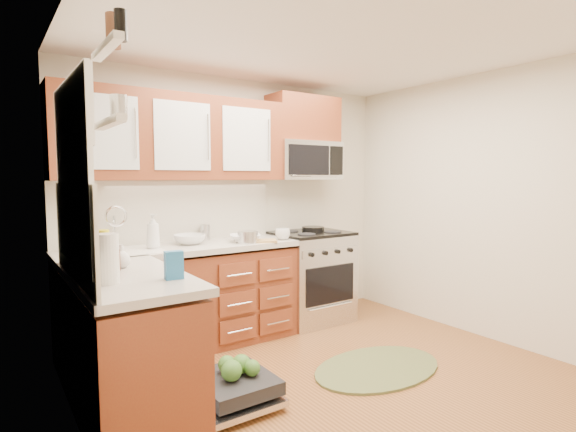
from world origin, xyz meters
TOP-DOWN VIEW (x-y plane):
  - floor at (0.00, 0.00)m, footprint 3.50×3.50m
  - ceiling at (0.00, 0.00)m, footprint 3.50×3.50m
  - wall_back at (0.00, 1.75)m, footprint 3.50×0.04m
  - wall_left at (-1.75, 0.00)m, footprint 0.04×3.50m
  - wall_right at (1.75, 0.00)m, footprint 0.04×3.50m
  - base_cabinet_back at (-0.73, 1.45)m, footprint 2.05×0.60m
  - base_cabinet_left at (-1.45, 0.52)m, footprint 0.60×1.25m
  - countertop_back at (-0.72, 1.44)m, footprint 2.07×0.64m
  - countertop_left at (-1.44, 0.53)m, footprint 0.64×1.27m
  - backsplash_back at (-0.73, 1.74)m, footprint 2.05×0.02m
  - backsplash_left at (-1.74, 0.52)m, footprint 0.02×1.25m
  - upper_cabinets at (-0.73, 1.57)m, footprint 2.05×0.35m
  - cabinet_over_mw at (0.68, 1.57)m, footprint 0.76×0.35m
  - range at (0.68, 1.43)m, footprint 0.76×0.64m
  - microwave at (0.68, 1.55)m, footprint 0.76×0.38m
  - sink at (-1.25, 1.42)m, footprint 0.62×0.50m
  - dishwasher at (-0.86, 0.30)m, footprint 0.70×0.60m
  - window at (-1.74, 0.50)m, footprint 0.03×1.05m
  - window_blind at (-1.71, 0.50)m, footprint 0.02×0.96m
  - shelf_upper at (-1.72, -0.35)m, footprint 0.04×0.40m
  - shelf_lower at (-1.72, -0.35)m, footprint 0.04×0.40m
  - rug at (0.37, 0.14)m, footprint 1.32×1.07m
  - skillet at (0.75, 1.49)m, footprint 0.32×0.32m
  - stock_pot at (-0.18, 1.25)m, footprint 0.24×0.24m
  - cutting_board at (-0.04, 1.24)m, footprint 0.32×0.27m
  - canister at (-0.42, 1.65)m, footprint 0.12×0.12m
  - paper_towel_roll at (-1.60, 0.33)m, footprint 0.17×0.17m
  - mustard_bottle at (-1.50, 0.89)m, footprint 0.10×0.10m
  - red_bottle at (-1.58, 0.55)m, footprint 0.09×0.09m
  - wooden_box at (-1.52, 0.70)m, footprint 0.14×0.11m
  - blue_carton at (-1.25, 0.23)m, footprint 0.11×0.07m
  - bowl_a at (-0.17, 1.33)m, footprint 0.37×0.37m
  - bowl_b at (-0.65, 1.49)m, footprint 0.36×0.36m
  - cup at (0.20, 1.25)m, footprint 0.16×0.16m
  - soap_bottle_a at (-1.00, 1.41)m, footprint 0.15×0.15m
  - soap_bottle_b at (-1.44, 0.87)m, footprint 0.12×0.12m
  - soap_bottle_c at (-1.43, 0.75)m, footprint 0.16×0.16m

SIDE VIEW (x-z plane):
  - floor at x=0.00m, z-range 0.00..0.00m
  - rug at x=0.37m, z-range 0.00..0.02m
  - dishwasher at x=-0.86m, z-range 0.00..0.20m
  - base_cabinet_back at x=-0.73m, z-range 0.00..0.85m
  - base_cabinet_left at x=-1.45m, z-range 0.00..0.85m
  - range at x=0.68m, z-range 0.00..0.95m
  - sink at x=-1.25m, z-range 0.67..0.93m
  - countertop_back at x=-0.72m, z-range 0.88..0.93m
  - countertop_left at x=-1.44m, z-range 0.88..0.93m
  - cutting_board at x=-0.04m, z-range 0.93..0.94m
  - bowl_a at x=-0.17m, z-range 0.93..0.99m
  - bowl_b at x=-0.65m, z-range 0.93..1.01m
  - skillet at x=0.75m, z-range 0.95..1.00m
  - cup at x=0.20m, z-range 0.93..1.03m
  - stock_pot at x=-0.18m, z-range 0.93..1.04m
  - wooden_box at x=-1.52m, z-range 0.93..1.06m
  - canister at x=-0.42m, z-range 0.93..1.08m
  - soap_bottle_c at x=-1.43m, z-range 0.93..1.08m
  - blue_carton at x=-1.25m, z-range 0.93..1.09m
  - soap_bottle_b at x=-1.44m, z-range 0.93..1.13m
  - mustard_bottle at x=-1.50m, z-range 0.93..1.17m
  - red_bottle at x=-1.58m, z-range 0.93..1.18m
  - paper_towel_roll at x=-1.60m, z-range 0.93..1.21m
  - soap_bottle_a at x=-1.00m, z-range 0.93..1.22m
  - backsplash_back at x=-0.73m, z-range 0.93..1.49m
  - backsplash_left at x=-1.74m, z-range 0.93..1.49m
  - wall_back at x=0.00m, z-range 0.00..2.50m
  - wall_left at x=-1.75m, z-range 0.00..2.50m
  - wall_right at x=1.75m, z-range 0.00..2.50m
  - window at x=-1.74m, z-range 1.02..2.08m
  - microwave at x=0.68m, z-range 1.50..1.90m
  - shelf_lower at x=-1.72m, z-range 1.74..1.76m
  - upper_cabinets at x=-0.73m, z-range 1.50..2.25m
  - window_blind at x=-1.71m, z-range 1.68..2.08m
  - shelf_upper at x=-1.72m, z-range 2.03..2.06m
  - cabinet_over_mw at x=0.68m, z-range 1.90..2.37m
  - ceiling at x=0.00m, z-range 2.50..2.50m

